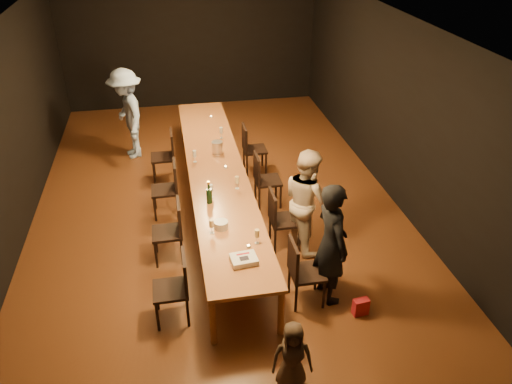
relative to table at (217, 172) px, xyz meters
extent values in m
plane|color=#442011|center=(0.00, 0.00, -0.70)|extent=(10.00, 10.00, 0.00)
cube|color=black|center=(0.00, 5.00, 0.80)|extent=(6.00, 0.04, 3.00)
cube|color=black|center=(-3.00, 0.00, 0.80)|extent=(0.04, 10.00, 3.00)
cube|color=black|center=(3.00, 0.00, 0.80)|extent=(0.04, 10.00, 3.00)
cube|color=silver|center=(0.00, 0.00, 2.30)|extent=(6.00, 10.00, 0.04)
cube|color=#9D552D|center=(0.00, 0.00, 0.02)|extent=(0.90, 6.00, 0.05)
cylinder|color=#9D552D|center=(-0.40, -2.90, -0.35)|extent=(0.08, 0.08, 0.70)
cylinder|color=#9D552D|center=(0.40, -2.90, -0.35)|extent=(0.08, 0.08, 0.70)
cylinder|color=#9D552D|center=(-0.40, 2.90, -0.35)|extent=(0.08, 0.08, 0.70)
cylinder|color=#9D552D|center=(0.40, 2.90, -0.35)|extent=(0.08, 0.08, 0.70)
imported|color=black|center=(1.15, -2.35, 0.13)|extent=(0.50, 0.67, 1.67)
imported|color=beige|center=(1.15, -1.25, 0.09)|extent=(0.79, 0.90, 1.58)
imported|color=#9BBAF0|center=(-1.45, 2.31, 0.19)|extent=(0.94, 1.28, 1.77)
imported|color=#3F2F23|center=(0.34, -3.64, -0.26)|extent=(0.47, 0.34, 0.88)
cube|color=red|center=(1.46, -2.77, -0.59)|extent=(0.20, 0.13, 0.23)
cube|color=#235A99|center=(1.18, -2.04, -0.56)|extent=(0.27, 0.23, 0.29)
cube|color=white|center=(0.05, -2.41, 0.08)|extent=(0.33, 0.28, 0.07)
cube|color=black|center=(0.05, -2.43, 0.12)|extent=(0.11, 0.09, 0.00)
cube|color=red|center=(0.05, -2.34, 0.12)|extent=(0.16, 0.04, 0.00)
cylinder|color=silver|center=(-0.13, -1.66, 0.10)|extent=(0.21, 0.21, 0.11)
cylinder|color=silver|center=(0.09, 0.59, 0.15)|extent=(0.19, 0.19, 0.21)
cylinder|color=#B2B7B2|center=(0.15, -2.14, 0.06)|extent=(0.05, 0.05, 0.03)
cylinder|color=#B2B7B2|center=(0.15, 0.01, 0.06)|extent=(0.05, 0.05, 0.03)
cylinder|color=#B2B7B2|center=(0.15, 2.18, 0.06)|extent=(0.05, 0.05, 0.03)
camera|label=1|loc=(-0.68, -7.06, 3.82)|focal=35.00mm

